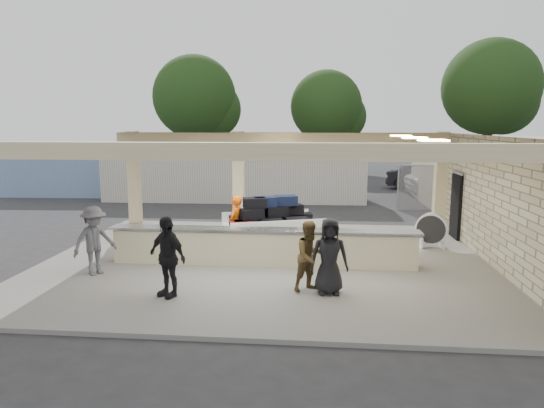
# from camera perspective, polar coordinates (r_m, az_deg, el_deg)

# --- Properties ---
(ground) EXTENTS (120.00, 120.00, 0.00)m
(ground) POSITION_cam_1_polar(r_m,az_deg,el_deg) (13.53, -0.84, -6.95)
(ground) COLOR #28282A
(ground) RESTS_ON ground
(pavilion) EXTENTS (12.01, 10.00, 3.55)m
(pavilion) POSITION_cam_1_polar(r_m,az_deg,el_deg) (13.84, 0.32, -0.83)
(pavilion) COLOR slate
(pavilion) RESTS_ON ground
(baggage_counter) EXTENTS (8.20, 0.58, 0.98)m
(baggage_counter) POSITION_cam_1_polar(r_m,az_deg,el_deg) (12.89, -1.09, -5.07)
(baggage_counter) COLOR beige
(baggage_counter) RESTS_ON pavilion
(luggage_cart) EXTENTS (3.17, 2.52, 1.61)m
(luggage_cart) POSITION_cam_1_polar(r_m,az_deg,el_deg) (14.29, -0.19, -1.94)
(luggage_cart) COLOR white
(luggage_cart) RESTS_ON pavilion
(drum_fan) EXTENTS (1.00, 0.64, 1.06)m
(drum_fan) POSITION_cam_1_polar(r_m,az_deg,el_deg) (15.45, 18.28, -2.81)
(drum_fan) COLOR white
(drum_fan) RESTS_ON pavilion
(baggage_handler) EXTENTS (0.44, 0.66, 1.69)m
(baggage_handler) POSITION_cam_1_polar(r_m,az_deg,el_deg) (14.00, -4.33, -2.43)
(baggage_handler) COLOR #F7620D
(baggage_handler) RESTS_ON pavilion
(passenger_a) EXTENTS (0.82, 0.72, 1.58)m
(passenger_a) POSITION_cam_1_polar(r_m,az_deg,el_deg) (10.91, 4.53, -6.13)
(passenger_a) COLOR brown
(passenger_a) RESTS_ON pavilion
(passenger_b) EXTENTS (1.08, 0.86, 1.77)m
(passenger_b) POSITION_cam_1_polar(r_m,az_deg,el_deg) (10.73, -12.24, -6.06)
(passenger_b) COLOR black
(passenger_b) RESTS_ON pavilion
(passenger_c) EXTENTS (0.99, 1.12, 1.72)m
(passenger_c) POSITION_cam_1_polar(r_m,az_deg,el_deg) (12.77, -20.17, -4.06)
(passenger_c) COLOR #4D4D52
(passenger_c) RESTS_ON pavilion
(passenger_d) EXTENTS (0.85, 0.41, 1.69)m
(passenger_d) POSITION_cam_1_polar(r_m,az_deg,el_deg) (10.74, 6.76, -6.10)
(passenger_d) COLOR black
(passenger_d) RESTS_ON pavilion
(car_white_a) EXTENTS (5.56, 3.07, 1.52)m
(car_white_a) POSITION_cam_1_polar(r_m,az_deg,el_deg) (27.52, 21.17, 2.40)
(car_white_a) COLOR white
(car_white_a) RESTS_ON ground
(car_white_b) EXTENTS (4.49, 2.63, 1.33)m
(car_white_b) POSITION_cam_1_polar(r_m,az_deg,el_deg) (28.11, 26.45, 1.99)
(car_white_b) COLOR white
(car_white_b) RESTS_ON ground
(car_dark) EXTENTS (4.67, 2.69, 1.47)m
(car_dark) POSITION_cam_1_polar(r_m,az_deg,el_deg) (29.72, 17.70, 3.01)
(car_dark) COLOR black
(car_dark) RESTS_ON ground
(container_white) EXTENTS (12.97, 2.86, 2.80)m
(container_white) POSITION_cam_1_polar(r_m,az_deg,el_deg) (24.50, -4.39, 3.72)
(container_white) COLOR silver
(container_white) RESTS_ON ground
(container_blue) EXTENTS (10.14, 2.95, 2.61)m
(container_blue) POSITION_cam_1_polar(r_m,az_deg,el_deg) (27.75, -19.50, 3.68)
(container_blue) COLOR #7BA2C5
(container_blue) RESTS_ON ground
(fence) EXTENTS (12.06, 0.06, 2.03)m
(fence) POSITION_cam_1_polar(r_m,az_deg,el_deg) (24.06, 28.85, 1.65)
(fence) COLOR gray
(fence) RESTS_ON ground
(tree_left) EXTENTS (6.60, 6.30, 9.00)m
(tree_left) POSITION_cam_1_polar(r_m,az_deg,el_deg) (38.21, -8.55, 11.96)
(tree_left) COLOR #382619
(tree_left) RESTS_ON ground
(tree_mid) EXTENTS (6.00, 5.60, 8.00)m
(tree_mid) POSITION_cam_1_polar(r_m,az_deg,el_deg) (39.09, 6.87, 11.01)
(tree_mid) COLOR #382619
(tree_mid) RESTS_ON ground
(tree_right) EXTENTS (7.20, 7.00, 10.00)m
(tree_right) POSITION_cam_1_polar(r_m,az_deg,el_deg) (40.26, 24.67, 11.98)
(tree_right) COLOR #382619
(tree_right) RESTS_ON ground
(adjacent_building) EXTENTS (6.00, 8.00, 3.20)m
(adjacent_building) POSITION_cam_1_polar(r_m,az_deg,el_deg) (24.38, 24.79, 3.33)
(adjacent_building) COLOR beige
(adjacent_building) RESTS_ON ground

